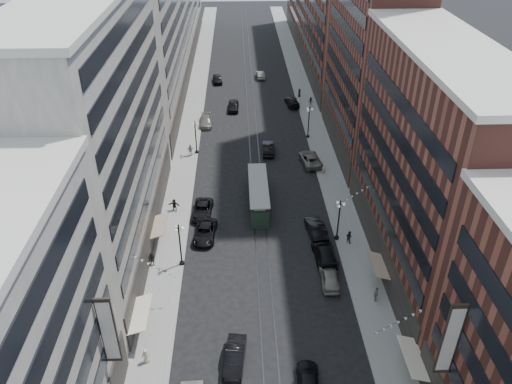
{
  "coord_description": "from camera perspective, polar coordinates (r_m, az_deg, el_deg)",
  "views": [
    {
      "loc": [
        -2.44,
        -15.79,
        37.4
      ],
      "look_at": [
        -0.5,
        35.29,
        5.0
      ],
      "focal_mm": 35.0,
      "sensor_mm": 36.0,
      "label": 1
    }
  ],
  "objects": [
    {
      "name": "sidewalk_east",
      "position": [
        94.52,
        6.26,
        8.91
      ],
      "size": [
        4.0,
        180.0,
        0.15
      ],
      "primitive_type": "cube",
      "color": "gray",
      "rests_on": "ground"
    },
    {
      "name": "building_east_tower",
      "position": [
        76.16,
        13.42,
        19.12
      ],
      "size": [
        8.0,
        26.0,
        42.0
      ],
      "primitive_type": "cube",
      "color": "brown",
      "rests_on": "ground"
    },
    {
      "name": "car_11",
      "position": [
        76.96,
        6.2,
        3.79
      ],
      "size": [
        3.51,
        6.27,
        1.66
      ],
      "primitive_type": "imported",
      "rotation": [
        0.0,
        0.0,
        3.27
      ],
      "color": "slate",
      "rests_on": "ground"
    },
    {
      "name": "ground",
      "position": [
        84.55,
        -0.3,
        6.11
      ],
      "size": [
        220.0,
        220.0,
        0.0
      ],
      "primitive_type": "plane",
      "color": "black",
      "rests_on": "ground"
    },
    {
      "name": "lamppost_se_mid",
      "position": [
        84.0,
        6.04,
        8.08
      ],
      "size": [
        1.03,
        1.14,
        5.52
      ],
      "color": "black",
      "rests_on": "sidewalk_east"
    },
    {
      "name": "pedestrian_4",
      "position": [
        53.82,
        13.58,
        -11.24
      ],
      "size": [
        0.69,
        1.15,
        1.83
      ],
      "primitive_type": "imported",
      "rotation": [
        0.0,
        0.0,
        1.38
      ],
      "color": "gray",
      "rests_on": "sidewalk_east"
    },
    {
      "name": "building_west_far",
      "position": [
        115.35,
        -9.96,
        19.71
      ],
      "size": [
        8.0,
        90.0,
        26.0
      ],
      "primitive_type": "cube",
      "color": "#A9A396",
      "rests_on": "ground"
    },
    {
      "name": "lamppost_se_far",
      "position": [
        59.97,
        9.44,
        -3.03
      ],
      "size": [
        1.03,
        1.14,
        5.52
      ],
      "color": "black",
      "rests_on": "sidewalk_east"
    },
    {
      "name": "car_7",
      "position": [
        65.23,
        -6.13,
        -2.04
      ],
      "size": [
        2.78,
        5.44,
        1.47
      ],
      "primitive_type": "imported",
      "rotation": [
        0.0,
        0.0,
        -0.06
      ],
      "color": "black",
      "rests_on": "ground"
    },
    {
      "name": "car_10",
      "position": [
        61.67,
        6.89,
        -4.23
      ],
      "size": [
        2.46,
        5.5,
        1.75
      ],
      "primitive_type": "imported",
      "rotation": [
        0.0,
        0.0,
        3.26
      ],
      "color": "black",
      "rests_on": "ground"
    },
    {
      "name": "pedestrian_1",
      "position": [
        48.24,
        -12.48,
        -17.83
      ],
      "size": [
        0.84,
        0.6,
        1.55
      ],
      "primitive_type": "imported",
      "rotation": [
        0.0,
        0.0,
        3.41
      ],
      "color": "#BEB09D",
      "rests_on": "sidewalk_west"
    },
    {
      "name": "lamppost_sw_mid",
      "position": [
        78.96,
        -6.91,
        6.37
      ],
      "size": [
        1.03,
        1.14,
        5.52
      ],
      "color": "black",
      "rests_on": "sidewalk_west"
    },
    {
      "name": "pedestrian_2",
      "position": [
        57.74,
        -11.8,
        -7.53
      ],
      "size": [
        0.95,
        0.76,
        1.72
      ],
      "primitive_type": "imported",
      "rotation": [
        0.0,
        0.0,
        -0.41
      ],
      "color": "black",
      "rests_on": "sidewalk_west"
    },
    {
      "name": "building_east_mid",
      "position": [
        54.23,
        19.14,
        2.5
      ],
      "size": [
        8.0,
        30.0,
        24.0
      ],
      "primitive_type": "cube",
      "color": "brown",
      "rests_on": "ground"
    },
    {
      "name": "pedestrian_5",
      "position": [
        66.29,
        -9.33,
        -1.45
      ],
      "size": [
        1.6,
        0.75,
        1.66
      ],
      "primitive_type": "imported",
      "rotation": [
        0.0,
        0.0,
        -0.21
      ],
      "color": "black",
      "rests_on": "sidewalk_west"
    },
    {
      "name": "car_extra_1",
      "position": [
        58.17,
        7.86,
        -6.94
      ],
      "size": [
        2.68,
        5.92,
        1.68
      ],
      "primitive_type": "imported",
      "rotation": [
        0.0,
        0.0,
        3.2
      ],
      "color": "black",
      "rests_on": "ground"
    },
    {
      "name": "rail_west",
      "position": [
        93.6,
        -0.94,
        8.82
      ],
      "size": [
        0.12,
        180.0,
        0.02
      ],
      "primitive_type": "cube",
      "color": "#2D2D33",
      "rests_on": "ground"
    },
    {
      "name": "car_12",
      "position": [
        97.75,
        4.15,
        10.28
      ],
      "size": [
        2.78,
        5.64,
        1.58
      ],
      "primitive_type": "imported",
      "rotation": [
        0.0,
        0.0,
        3.25
      ],
      "color": "black",
      "rests_on": "ground"
    },
    {
      "name": "pedestrian_extra_0",
      "position": [
        101.58,
        4.98,
        11.23
      ],
      "size": [
        0.5,
        0.83,
        1.64
      ],
      "primitive_type": "imported",
      "rotation": [
        0.0,
        0.0,
        4.64
      ],
      "color": "black",
      "rests_on": "sidewalk_east"
    },
    {
      "name": "car_14",
      "position": [
        112.03,
        0.51,
        13.26
      ],
      "size": [
        1.92,
        4.6,
        1.48
      ],
      "primitive_type": "imported",
      "rotation": [
        0.0,
        0.0,
        3.22
      ],
      "color": "gray",
      "rests_on": "ground"
    },
    {
      "name": "car_5",
      "position": [
        47.33,
        -2.43,
        -18.3
      ],
      "size": [
        2.27,
        5.08,
        1.62
      ],
      "primitive_type": "imported",
      "rotation": [
        0.0,
        0.0,
        -0.11
      ],
      "color": "black",
      "rests_on": "ground"
    },
    {
      "name": "pedestrian_6",
      "position": [
        79.11,
        -7.5,
        4.78
      ],
      "size": [
        1.25,
        0.91,
        1.94
      ],
      "primitive_type": "imported",
      "rotation": [
        0.0,
        0.0,
        3.53
      ],
      "color": "#A09885",
      "rests_on": "sidewalk_west"
    },
    {
      "name": "car_extra_0",
      "position": [
        79.69,
        1.41,
        5.05
      ],
      "size": [
        1.99,
        5.19,
        1.69
      ],
      "primitive_type": "imported",
      "rotation": [
        0.0,
        0.0,
        3.1
      ],
      "color": "black",
      "rests_on": "ground"
    },
    {
      "name": "car_8",
      "position": [
        89.6,
        -5.77,
        8.06
      ],
      "size": [
        2.27,
        5.27,
        1.51
      ],
      "primitive_type": "imported",
      "rotation": [
        0.0,
        0.0,
        0.03
      ],
      "color": "#626057",
      "rests_on": "ground"
    },
    {
      "name": "car_4",
      "position": [
        55.19,
        8.39,
        -9.59
      ],
      "size": [
        2.1,
        4.83,
        1.62
      ],
      "primitive_type": "imported",
      "rotation": [
        0.0,
        0.0,
        3.1
      ],
      "color": "gray",
      "rests_on": "ground"
    },
    {
      "name": "pedestrian_7",
      "position": [
        60.9,
        10.58,
        -5.05
      ],
      "size": [
        0.85,
        0.86,
        1.6
      ],
      "primitive_type": "imported",
      "rotation": [
        0.0,
        0.0,
        2.34
      ],
      "color": "black",
      "rests_on": "sidewalk_east"
    },
    {
      "name": "rail_east",
      "position": [
        93.64,
        -0.07,
        8.83
      ],
      "size": [
        0.12,
        180.0,
        0.02
      ],
      "primitive_type": "cube",
      "color": "#2D2D33",
      "rests_on": "ground"
    },
    {
      "name": "building_east_far",
      "position": [
        124.96,
        7.28,
        20.4
      ],
      "size": [
        8.0,
        72.0,
        24.0
      ],
      "primitive_type": "cube",
      "color": "brown",
      "rests_on": "ground"
    },
    {
      "name": "streetcar",
      "position": [
        66.48,
        0.28,
        -0.37
      ],
      "size": [
        2.51,
        11.36,
        3.14
      ],
      "color": "#203224",
      "rests_on": "ground"
    },
    {
      "name": "pedestrian_9",
      "position": [
        97.77,
        6.27,
        10.27
      ],
      "size": [
        1.07,
        0.59,
        1.57
      ],
      "primitive_type": "imported",
      "rotation": [
        0.0,
        0.0,
        0.17
      ],
      "color": "black",
      "rests_on": "sidewalk_east"
    },
    {
      "name": "car_2",
      "position": [
        61.24,
        -5.84,
        -4.59
      ],
      "size": [
        3.0,
        5.66,
        1.52
      ],
      "primitive_type": "imported",
      "rotation": [
        0.0,
        0.0,
        -0.09
      ],
      "color": "black",
      "rests_on": "ground"
    },
    {
      "name": "pedestrian_8",
      "position": [
        74.04,
        7.74,
        2.56
      ],
      "size": [
        0.59,
        0.39,
        1.61
      ],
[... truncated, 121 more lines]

